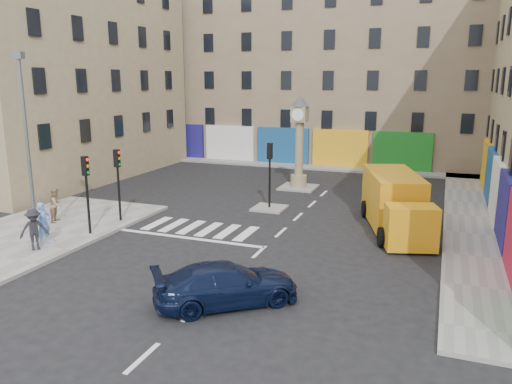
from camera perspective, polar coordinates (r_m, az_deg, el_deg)
The scene contains 18 objects.
ground at distance 20.87m, azimuth -0.57°, elevation -7.74°, with size 120.00×120.00×0.00m, color black.
sidewalk_left at distance 25.38m, azimuth -26.30°, elevation -5.16°, with size 7.00×16.00×0.15m, color gray.
sidewalk_right at distance 29.15m, azimuth 23.23°, elevation -2.65°, with size 2.60×30.00×0.15m, color gray.
sidewalk_far at distance 42.52m, azimuth 5.35°, elevation 2.97°, with size 32.00×2.40×0.15m, color gray.
island_near at distance 28.67m, azimuth 1.54°, elevation -1.85°, with size 1.80×1.80×0.12m, color gray.
island_far at distance 34.24m, azimuth 4.87°, elevation 0.54°, with size 2.40×2.40×0.12m, color gray.
building_far at distance 47.52m, azimuth 7.51°, elevation 14.15°, with size 32.00×10.00×17.00m, color #837257.
building_left at distance 39.93m, azimuth -20.54°, elevation 12.30°, with size 8.00×20.00×15.00m, color #978562.
traffic_light_left_near at distance 24.47m, azimuth -18.82°, elevation 1.04°, with size 0.28×0.22×3.70m.
traffic_light_left_far at distance 26.32m, azimuth -15.52°, elevation 2.06°, with size 0.28×0.22×3.70m.
traffic_light_island at distance 28.14m, azimuth 1.58°, elevation 3.14°, with size 0.28×0.22×3.70m.
lamp_post at distance 24.41m, azimuth -24.74°, elevation 5.69°, with size 0.50×0.25×8.30m.
clock_pillar at distance 33.67m, azimuth 4.98°, elevation 6.35°, with size 1.20×1.20×6.10m.
navy_sedan at distance 16.80m, azimuth -3.39°, elevation -10.45°, with size 1.96×4.82×1.40m, color black.
yellow_van at distance 25.61m, azimuth 15.62°, elevation -1.18°, with size 4.29×7.73×2.70m.
pedestrian_blue at distance 23.96m, azimuth -23.11°, elevation -3.31°, with size 0.69×0.45×1.89m, color #608ADC.
pedestrian_tan at distance 27.49m, azimuth -21.87°, elevation -1.34°, with size 0.86×0.67×1.78m, color #9A7B5E.
pedestrian_dark at distance 23.32m, azimuth -24.04°, elevation -3.93°, with size 1.17×0.67×1.81m, color black.
Camera 1 is at (7.15, -18.18, 7.34)m, focal length 35.00 mm.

